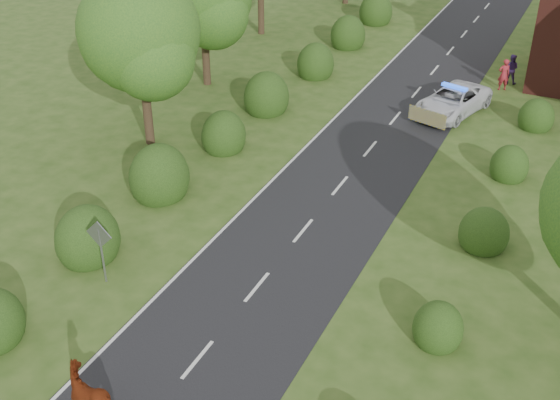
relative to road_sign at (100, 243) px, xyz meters
The scene contains 11 objects.
ground 5.63m from the road_sign, 21.80° to the right, with size 120.00×120.00×0.00m, color #304E19.
road 14.03m from the road_sign, 68.96° to the left, with size 6.00×70.00×0.02m, color black.
road_markings 11.56m from the road_sign, 72.72° to the left, with size 4.96×70.00×0.01m.
hedgerow_left 9.85m from the road_sign, 98.87° to the left, with size 2.75×50.41×3.00m.
hedgerow_right 14.85m from the road_sign, 38.46° to the left, with size 2.10×45.78×2.10m.
tree_left_a 11.55m from the road_sign, 115.73° to the left, with size 5.74×5.60×8.38m.
road_sign is the anchor object (origin of this frame).
cow 6.34m from the road_sign, 54.27° to the right, with size 1.06×2.00×1.42m, color #62180C.
police_van 21.33m from the road_sign, 69.41° to the left, with size 3.66×5.62×1.58m.
pedestrian_red 26.27m from the road_sign, 69.24° to the left, with size 0.67×0.44×1.84m, color #A5242F.
pedestrian_purple 27.49m from the road_sign, 69.79° to the left, with size 0.85×0.67×1.76m, color #4B2F77.
Camera 1 is at (9.19, -13.32, 15.26)m, focal length 45.00 mm.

